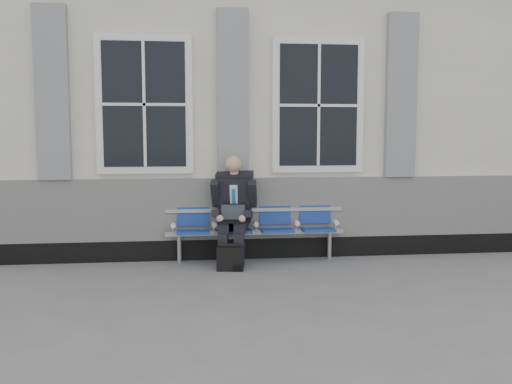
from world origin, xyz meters
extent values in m
plane|color=slate|center=(0.00, 0.00, 0.00)|extent=(70.00, 70.00, 0.00)
cube|color=silver|center=(0.00, 3.50, 2.10)|extent=(14.00, 4.00, 4.20)
cube|color=black|center=(0.00, 1.47, 0.15)|extent=(14.00, 0.10, 0.30)
cube|color=silver|center=(0.00, 1.46, 0.75)|extent=(14.00, 0.08, 0.90)
cube|color=gray|center=(-3.40, 1.44, 2.40)|extent=(0.45, 0.14, 2.40)
cube|color=gray|center=(-0.90, 1.44, 2.40)|extent=(0.45, 0.14, 2.40)
cube|color=gray|center=(1.60, 1.44, 2.40)|extent=(0.45, 0.14, 2.40)
cube|color=white|center=(-2.15, 1.46, 2.25)|extent=(1.35, 0.10, 1.95)
cube|color=black|center=(-2.15, 1.41, 2.25)|extent=(1.15, 0.02, 1.75)
cube|color=white|center=(0.35, 1.46, 2.25)|extent=(1.35, 0.10, 1.95)
cube|color=black|center=(0.35, 1.41, 2.25)|extent=(1.15, 0.02, 1.75)
cube|color=#9EA0A3|center=(-0.59, 1.30, 0.42)|extent=(2.60, 0.07, 0.07)
cube|color=#9EA0A3|center=(-0.59, 1.42, 0.73)|extent=(2.60, 0.05, 0.05)
cylinder|color=#9EA0A3|center=(-1.69, 1.30, 0.20)|extent=(0.06, 0.06, 0.39)
cylinder|color=#9EA0A3|center=(0.51, 1.30, 0.20)|extent=(0.06, 0.06, 0.39)
cube|color=navy|center=(-1.49, 1.22, 0.45)|extent=(0.46, 0.42, 0.07)
cube|color=navy|center=(-1.49, 1.43, 0.71)|extent=(0.46, 0.10, 0.40)
cube|color=navy|center=(-0.89, 1.22, 0.45)|extent=(0.46, 0.42, 0.07)
cube|color=navy|center=(-0.89, 1.43, 0.71)|extent=(0.46, 0.10, 0.40)
cube|color=navy|center=(-0.29, 1.22, 0.45)|extent=(0.46, 0.42, 0.07)
cube|color=navy|center=(-0.29, 1.43, 0.71)|extent=(0.46, 0.10, 0.40)
cube|color=navy|center=(0.31, 1.22, 0.45)|extent=(0.46, 0.42, 0.07)
cube|color=navy|center=(0.31, 1.43, 0.71)|extent=(0.46, 0.10, 0.40)
cylinder|color=white|center=(-1.77, 1.25, 0.55)|extent=(0.07, 0.12, 0.07)
cylinder|color=white|center=(-1.19, 1.25, 0.55)|extent=(0.07, 0.12, 0.07)
cylinder|color=white|center=(-0.59, 1.25, 0.55)|extent=(0.07, 0.12, 0.07)
cylinder|color=white|center=(0.01, 1.25, 0.55)|extent=(0.07, 0.12, 0.07)
cylinder|color=white|center=(0.59, 1.25, 0.55)|extent=(0.07, 0.12, 0.07)
cube|color=black|center=(-1.09, 0.83, 0.05)|extent=(0.17, 0.30, 0.10)
cube|color=black|center=(-0.88, 0.78, 0.05)|extent=(0.17, 0.30, 0.10)
cube|color=black|center=(-1.08, 0.89, 0.25)|extent=(0.16, 0.17, 0.47)
cube|color=black|center=(-0.87, 0.85, 0.25)|extent=(0.16, 0.17, 0.47)
cube|color=black|center=(-1.03, 1.13, 0.55)|extent=(0.25, 0.51, 0.15)
cube|color=black|center=(-0.82, 1.09, 0.55)|extent=(0.25, 0.51, 0.15)
cube|color=black|center=(-0.88, 1.32, 0.91)|extent=(0.52, 0.46, 0.69)
cube|color=#BFE4FC|center=(-0.91, 1.19, 0.93)|extent=(0.13, 0.12, 0.39)
cube|color=#2267A1|center=(-0.91, 1.18, 0.91)|extent=(0.06, 0.09, 0.32)
cube|color=black|center=(-0.89, 1.29, 1.24)|extent=(0.57, 0.36, 0.16)
cylinder|color=tan|center=(-0.90, 1.24, 1.31)|extent=(0.12, 0.12, 0.11)
sphere|color=tan|center=(-0.91, 1.17, 1.42)|extent=(0.23, 0.23, 0.23)
cube|color=black|center=(-1.16, 1.27, 1.00)|extent=(0.17, 0.33, 0.41)
cube|color=black|center=(-0.65, 1.16, 1.00)|extent=(0.17, 0.33, 0.41)
cube|color=black|center=(-1.16, 1.06, 0.73)|extent=(0.16, 0.35, 0.15)
cube|color=black|center=(-0.73, 0.98, 0.73)|extent=(0.16, 0.35, 0.15)
sphere|color=tan|center=(-1.12, 0.90, 0.69)|extent=(0.10, 0.10, 0.10)
sphere|color=tan|center=(-0.82, 0.84, 0.69)|extent=(0.10, 0.10, 0.10)
cube|color=black|center=(-0.96, 0.96, 0.63)|extent=(0.40, 0.32, 0.02)
cube|color=black|center=(-0.93, 1.08, 0.75)|extent=(0.37, 0.17, 0.23)
cube|color=black|center=(-0.93, 1.07, 0.75)|extent=(0.34, 0.14, 0.20)
cube|color=black|center=(-1.00, 0.74, 0.16)|extent=(0.38, 0.19, 0.32)
cylinder|color=black|center=(-1.00, 0.74, 0.34)|extent=(0.29, 0.09, 0.06)
camera|label=1|loc=(-1.53, -6.80, 1.85)|focal=40.00mm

